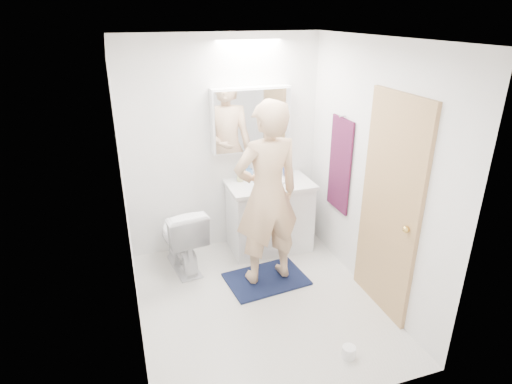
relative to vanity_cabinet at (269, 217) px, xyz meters
name	(u,v)px	position (x,y,z in m)	size (l,w,h in m)	color
floor	(259,302)	(-0.45, -0.96, -0.39)	(2.50, 2.50, 0.00)	silver
ceiling	(260,38)	(-0.45, -0.96, 2.01)	(2.50, 2.50, 0.00)	white
wall_back	(223,147)	(-0.45, 0.29, 0.81)	(2.50, 2.50, 0.00)	white
wall_front	(327,263)	(-0.45, -2.21, 0.81)	(2.50, 2.50, 0.00)	white
wall_left	(126,204)	(-1.55, -0.96, 0.81)	(2.50, 2.50, 0.00)	white
wall_right	(372,173)	(0.65, -0.96, 0.81)	(2.50, 2.50, 0.00)	white
vanity_cabinet	(269,217)	(0.00, 0.00, 0.00)	(0.90, 0.55, 0.78)	silver
countertop	(270,184)	(0.00, 0.00, 0.41)	(0.95, 0.58, 0.04)	silver
sink_basin	(269,181)	(0.00, 0.03, 0.45)	(0.36, 0.36, 0.03)	white
faucet	(263,170)	(0.00, 0.22, 0.51)	(0.02, 0.02, 0.16)	#B7B7BB
medicine_cabinet	(251,120)	(-0.15, 0.21, 1.11)	(0.88, 0.14, 0.70)	white
mirror_panel	(253,121)	(-0.15, 0.13, 1.11)	(0.84, 0.01, 0.66)	silver
toilet	(181,237)	(-1.04, -0.11, -0.02)	(0.42, 0.73, 0.74)	white
bath_rug	(266,279)	(-0.26, -0.64, -0.38)	(0.80, 0.55, 0.02)	#121B38
person	(267,195)	(-0.26, -0.64, 0.58)	(0.67, 0.44, 1.84)	tan
door	(389,208)	(0.63, -1.31, 0.61)	(0.04, 0.80, 2.00)	tan
door_knob	(406,229)	(0.59, -1.61, 0.56)	(0.06, 0.06, 0.06)	gold
towel	(340,165)	(0.63, -0.41, 0.71)	(0.02, 0.42, 1.00)	#101033
towel_hook	(343,116)	(0.62, -0.41, 1.23)	(0.02, 0.02, 0.07)	silver
soap_bottle_a	(240,173)	(-0.30, 0.15, 0.53)	(0.08, 0.08, 0.21)	#BFC07C
soap_bottle_b	(249,172)	(-0.19, 0.18, 0.52)	(0.08, 0.08, 0.17)	#6195D1
toothbrush_cup	(286,172)	(0.26, 0.16, 0.48)	(0.10, 0.10, 0.09)	#3B54B1
toilet_paper_roll	(349,352)	(0.01, -1.86, -0.34)	(0.11, 0.11, 0.10)	white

